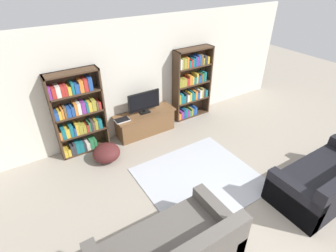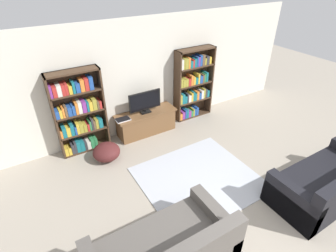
% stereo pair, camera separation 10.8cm
% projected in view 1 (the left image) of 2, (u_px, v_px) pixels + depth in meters
% --- Properties ---
extents(wall_back, '(8.80, 0.06, 2.60)m').
position_uv_depth(wall_back, '(138.00, 78.00, 5.93)').
color(wall_back, silver).
rests_on(wall_back, ground_plane).
extents(bookshelf_left, '(1.03, 0.30, 1.81)m').
position_uv_depth(bookshelf_left, '(78.00, 115.00, 5.35)').
color(bookshelf_left, '#422D1E').
rests_on(bookshelf_left, ground_plane).
extents(bookshelf_right, '(1.03, 0.30, 1.81)m').
position_uv_depth(bookshelf_right, '(191.00, 84.00, 6.64)').
color(bookshelf_right, '#422D1E').
rests_on(bookshelf_right, ground_plane).
extents(tv_stand, '(1.45, 0.49, 0.55)m').
position_uv_depth(tv_stand, '(145.00, 123.00, 6.25)').
color(tv_stand, brown).
rests_on(tv_stand, ground_plane).
extents(television, '(0.78, 0.16, 0.52)m').
position_uv_depth(television, '(144.00, 102.00, 5.96)').
color(television, black).
rests_on(television, tv_stand).
extents(laptop, '(0.32, 0.22, 0.03)m').
position_uv_depth(laptop, '(122.00, 120.00, 5.80)').
color(laptop, silver).
rests_on(laptop, tv_stand).
extents(area_rug, '(2.12, 1.94, 0.02)m').
position_uv_depth(area_rug, '(200.00, 178.00, 5.03)').
color(area_rug, '#B2B7C1').
rests_on(area_rug, ground_plane).
extents(couch_right_sofa, '(1.99, 0.96, 0.86)m').
position_uv_depth(couch_right_sofa, '(326.00, 181.00, 4.57)').
color(couch_right_sofa, black).
rests_on(couch_right_sofa, ground_plane).
extents(beanbag_ottoman, '(0.57, 0.57, 0.35)m').
position_uv_depth(beanbag_ottoman, '(106.00, 153.00, 5.43)').
color(beanbag_ottoman, '#4C1E1E').
rests_on(beanbag_ottoman, ground_plane).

